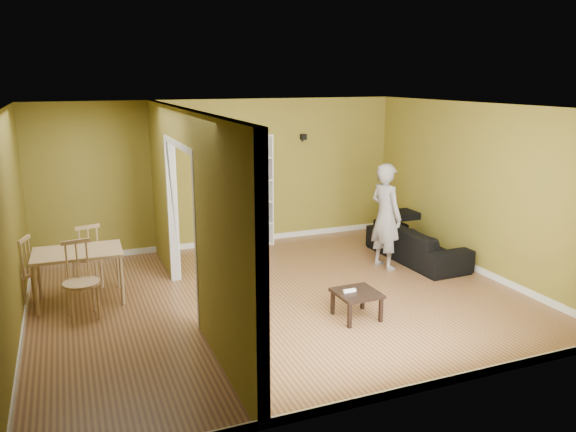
{
  "coord_description": "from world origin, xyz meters",
  "views": [
    {
      "loc": [
        -2.59,
        -6.79,
        2.97
      ],
      "look_at": [
        0.2,
        0.2,
        1.1
      ],
      "focal_mm": 35.0,
      "sensor_mm": 36.0,
      "label": 1
    }
  ],
  "objects_px": {
    "chair_near": "(81,281)",
    "chair_far": "(87,255)",
    "dining_table": "(78,256)",
    "bookshelf": "(247,190)",
    "person": "(386,207)",
    "chair_left": "(15,273)",
    "coffee_table": "(357,296)",
    "sofa": "(417,238)"
  },
  "relations": [
    {
      "from": "sofa",
      "to": "coffee_table",
      "type": "distance_m",
      "value": 2.66
    },
    {
      "from": "person",
      "to": "chair_far",
      "type": "bearing_deg",
      "value": 68.1
    },
    {
      "from": "chair_near",
      "to": "chair_far",
      "type": "xyz_separation_m",
      "value": [
        0.11,
        1.13,
        -0.01
      ]
    },
    {
      "from": "sofa",
      "to": "coffee_table",
      "type": "xyz_separation_m",
      "value": [
        -2.05,
        -1.69,
        -0.07
      ]
    },
    {
      "from": "bookshelf",
      "to": "dining_table",
      "type": "height_order",
      "value": "bookshelf"
    },
    {
      "from": "chair_left",
      "to": "chair_near",
      "type": "xyz_separation_m",
      "value": [
        0.8,
        -0.68,
        0.01
      ]
    },
    {
      "from": "chair_near",
      "to": "chair_far",
      "type": "height_order",
      "value": "chair_near"
    },
    {
      "from": "chair_far",
      "to": "chair_near",
      "type": "bearing_deg",
      "value": 71.03
    },
    {
      "from": "person",
      "to": "chair_left",
      "type": "relative_size",
      "value": 2.05
    },
    {
      "from": "chair_left",
      "to": "chair_far",
      "type": "bearing_deg",
      "value": 135.24
    },
    {
      "from": "bookshelf",
      "to": "person",
      "type": "bearing_deg",
      "value": -51.13
    },
    {
      "from": "person",
      "to": "dining_table",
      "type": "xyz_separation_m",
      "value": [
        -4.56,
        0.32,
        -0.35
      ]
    },
    {
      "from": "sofa",
      "to": "dining_table",
      "type": "height_order",
      "value": "sofa"
    },
    {
      "from": "coffee_table",
      "to": "person",
      "type": "bearing_deg",
      "value": 49.21
    },
    {
      "from": "person",
      "to": "bookshelf",
      "type": "bearing_deg",
      "value": 27.81
    },
    {
      "from": "bookshelf",
      "to": "chair_far",
      "type": "relative_size",
      "value": 2.08
    },
    {
      "from": "coffee_table",
      "to": "dining_table",
      "type": "height_order",
      "value": "dining_table"
    },
    {
      "from": "coffee_table",
      "to": "sofa",
      "type": "bearing_deg",
      "value": 39.6
    },
    {
      "from": "chair_far",
      "to": "dining_table",
      "type": "bearing_deg",
      "value": 63.67
    },
    {
      "from": "coffee_table",
      "to": "chair_left",
      "type": "xyz_separation_m",
      "value": [
        -4.0,
        1.96,
        0.18
      ]
    },
    {
      "from": "chair_left",
      "to": "chair_far",
      "type": "distance_m",
      "value": 1.02
    },
    {
      "from": "person",
      "to": "chair_left",
      "type": "bearing_deg",
      "value": 74.69
    },
    {
      "from": "person",
      "to": "chair_far",
      "type": "xyz_separation_m",
      "value": [
        -4.44,
        0.85,
        -0.51
      ]
    },
    {
      "from": "chair_near",
      "to": "chair_far",
      "type": "bearing_deg",
      "value": 76.68
    },
    {
      "from": "chair_far",
      "to": "bookshelf",
      "type": "bearing_deg",
      "value": -170.48
    },
    {
      "from": "bookshelf",
      "to": "coffee_table",
      "type": "bearing_deg",
      "value": -85.51
    },
    {
      "from": "chair_left",
      "to": "chair_far",
      "type": "relative_size",
      "value": 1.0
    },
    {
      "from": "bookshelf",
      "to": "dining_table",
      "type": "bearing_deg",
      "value": -149.76
    },
    {
      "from": "person",
      "to": "dining_table",
      "type": "distance_m",
      "value": 4.59
    },
    {
      "from": "coffee_table",
      "to": "dining_table",
      "type": "bearing_deg",
      "value": 149.5
    },
    {
      "from": "dining_table",
      "to": "chair_near",
      "type": "xyz_separation_m",
      "value": [
        0.01,
        -0.6,
        -0.14
      ]
    },
    {
      "from": "bookshelf",
      "to": "chair_left",
      "type": "relative_size",
      "value": 2.08
    },
    {
      "from": "bookshelf",
      "to": "dining_table",
      "type": "distance_m",
      "value": 3.41
    },
    {
      "from": "chair_left",
      "to": "dining_table",
      "type": "bearing_deg",
      "value": 103.32
    },
    {
      "from": "bookshelf",
      "to": "coffee_table",
      "type": "distance_m",
      "value": 3.67
    },
    {
      "from": "chair_left",
      "to": "coffee_table",
      "type": "bearing_deg",
      "value": 82.58
    },
    {
      "from": "dining_table",
      "to": "chair_far",
      "type": "relative_size",
      "value": 1.18
    },
    {
      "from": "person",
      "to": "chair_near",
      "type": "xyz_separation_m",
      "value": [
        -4.55,
        -0.28,
        -0.49
      ]
    },
    {
      "from": "dining_table",
      "to": "person",
      "type": "bearing_deg",
      "value": -4.05
    },
    {
      "from": "chair_near",
      "to": "chair_far",
      "type": "relative_size",
      "value": 1.03
    },
    {
      "from": "sofa",
      "to": "person",
      "type": "bearing_deg",
      "value": 98.26
    },
    {
      "from": "person",
      "to": "chair_near",
      "type": "height_order",
      "value": "person"
    }
  ]
}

